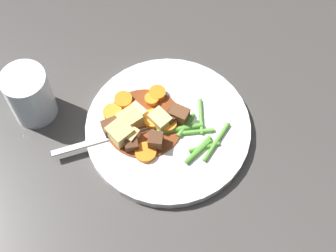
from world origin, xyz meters
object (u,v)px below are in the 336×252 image
at_px(carrot_slice_6, 123,100).
at_px(potato_chunk_1, 159,121).
at_px(dinner_plate, 168,128).
at_px(carrot_slice_0, 154,117).
at_px(carrot_slice_4, 169,126).
at_px(water_glass, 30,95).
at_px(potato_chunk_0, 120,133).
at_px(meat_chunk_1, 112,127).
at_px(carrot_slice_1, 113,113).
at_px(meat_chunk_2, 179,115).
at_px(fork, 107,138).
at_px(meat_chunk_4, 169,117).
at_px(potato_chunk_2, 129,134).
at_px(meat_chunk_3, 156,141).
at_px(carrot_slice_3, 146,152).
at_px(carrot_slice_2, 152,100).
at_px(potato_chunk_3, 135,114).
at_px(carrot_slice_5, 157,94).
at_px(meat_chunk_0, 131,142).
at_px(potato_chunk_4, 130,120).

xyz_separation_m(carrot_slice_6, potato_chunk_1, (-0.07, 0.02, 0.01)).
bearing_deg(dinner_plate, carrot_slice_0, -7.25).
height_order(carrot_slice_4, water_glass, water_glass).
distance_m(carrot_slice_0, carrot_slice_4, 0.03).
bearing_deg(potato_chunk_0, meat_chunk_1, -21.25).
distance_m(carrot_slice_1, meat_chunk_2, 0.11).
relative_size(carrot_slice_1, fork, 0.23).
height_order(meat_chunk_2, meat_chunk_4, meat_chunk_2).
xyz_separation_m(potato_chunk_0, potato_chunk_2, (-0.01, -0.00, -0.00)).
relative_size(dinner_plate, carrot_slice_0, 8.07).
relative_size(carrot_slice_1, meat_chunk_3, 1.19).
height_order(carrot_slice_3, potato_chunk_0, potato_chunk_0).
distance_m(carrot_slice_2, water_glass, 0.21).
height_order(meat_chunk_4, fork, meat_chunk_4).
xyz_separation_m(carrot_slice_6, potato_chunk_0, (-0.02, 0.06, 0.01)).
relative_size(carrot_slice_1, potato_chunk_2, 1.11).
distance_m(carrot_slice_1, carrot_slice_4, 0.10).
height_order(meat_chunk_1, fork, meat_chunk_1).
height_order(carrot_slice_4, potato_chunk_3, potato_chunk_3).
height_order(carrot_slice_2, carrot_slice_4, same).
distance_m(potato_chunk_2, potato_chunk_3, 0.04).
relative_size(meat_chunk_1, meat_chunk_3, 1.09).
bearing_deg(carrot_slice_4, potato_chunk_2, 37.17).
relative_size(carrot_slice_0, potato_chunk_1, 1.03).
relative_size(potato_chunk_3, meat_chunk_3, 1.12).
bearing_deg(carrot_slice_6, dinner_plate, 170.01).
xyz_separation_m(carrot_slice_2, potato_chunk_0, (0.02, 0.08, 0.01)).
bearing_deg(carrot_slice_6, carrot_slice_1, 75.63).
height_order(dinner_plate, carrot_slice_1, carrot_slice_1).
bearing_deg(potato_chunk_1, potato_chunk_0, 41.96).
xyz_separation_m(carrot_slice_0, carrot_slice_5, (0.01, -0.05, 0.00)).
bearing_deg(carrot_slice_6, fork, 92.08).
distance_m(meat_chunk_0, meat_chunk_3, 0.04).
bearing_deg(water_glass, potato_chunk_2, -178.95).
bearing_deg(meat_chunk_4, carrot_slice_1, 14.65).
bearing_deg(meat_chunk_4, carrot_slice_6, -2.99).
height_order(carrot_slice_4, carrot_slice_6, same).
bearing_deg(potato_chunk_4, carrot_slice_6, -51.77).
xyz_separation_m(carrot_slice_2, potato_chunk_1, (-0.03, 0.04, 0.01)).
height_order(carrot_slice_1, meat_chunk_2, meat_chunk_2).
distance_m(carrot_slice_4, carrot_slice_6, 0.09).
relative_size(dinner_plate, meat_chunk_2, 9.10).
relative_size(potato_chunk_0, potato_chunk_2, 1.20).
bearing_deg(meat_chunk_4, potato_chunk_4, 28.35).
xyz_separation_m(carrot_slice_1, carrot_slice_5, (-0.06, -0.06, 0.00)).
bearing_deg(carrot_slice_1, potato_chunk_0, 131.01).
height_order(carrot_slice_5, potato_chunk_4, potato_chunk_4).
relative_size(carrot_slice_0, carrot_slice_6, 1.12).
height_order(carrot_slice_1, meat_chunk_3, meat_chunk_3).
bearing_deg(meat_chunk_2, meat_chunk_0, 53.72).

